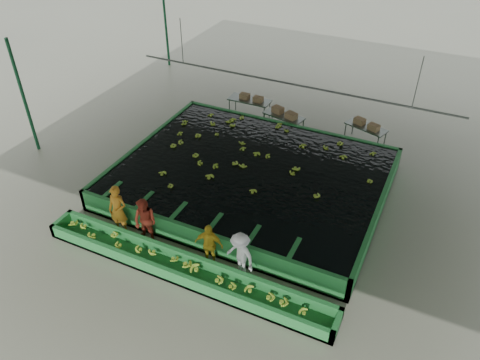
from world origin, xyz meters
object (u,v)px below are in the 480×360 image
at_px(flotation_tank, 251,178).
at_px(worker_d, 240,255).
at_px(box_stack_right, 366,127).
at_px(sorting_trough, 183,269).
at_px(box_stack_left, 251,100).
at_px(worker_a, 118,210).
at_px(worker_b, 145,221).
at_px(packing_table_mid, 283,124).
at_px(box_stack_mid, 284,115).
at_px(worker_c, 209,245).
at_px(packing_table_left, 249,108).
at_px(packing_table_right, 365,135).

relative_size(flotation_tank, worker_d, 6.08).
relative_size(worker_d, box_stack_right, 1.35).
relative_size(sorting_trough, box_stack_left, 8.48).
xyz_separation_m(worker_a, box_stack_right, (6.21, 9.56, -0.10)).
height_order(worker_a, box_stack_left, worker_a).
bearing_deg(worker_b, worker_a, -178.56).
relative_size(sorting_trough, packing_table_mid, 5.19).
xyz_separation_m(worker_d, box_stack_mid, (-2.02, 8.89, 0.06)).
relative_size(flotation_tank, box_stack_mid, 7.59).
bearing_deg(box_stack_right, worker_a, -123.02).
bearing_deg(box_stack_mid, worker_c, -84.09).
bearing_deg(worker_a, box_stack_mid, 68.03).
height_order(worker_a, worker_b, worker_a).
bearing_deg(worker_d, worker_c, -161.08).
distance_m(worker_d, packing_table_left, 10.44).
bearing_deg(worker_c, worker_d, -11.22).
relative_size(packing_table_right, box_stack_left, 1.56).
relative_size(worker_c, box_stack_mid, 1.21).
relative_size(worker_a, box_stack_mid, 1.43).
bearing_deg(worker_c, worker_b, 168.78).
distance_m(sorting_trough, box_stack_left, 10.66).
distance_m(worker_b, packing_table_left, 9.62).
distance_m(sorting_trough, worker_a, 3.19).
bearing_deg(box_stack_left, worker_c, -73.17).
bearing_deg(worker_b, sorting_trough, -21.29).
height_order(packing_table_left, box_stack_left, box_stack_left).
bearing_deg(box_stack_mid, packing_table_left, 161.46).
relative_size(worker_a, packing_table_right, 1.02).
height_order(sorting_trough, box_stack_left, box_stack_left).
height_order(packing_table_left, packing_table_mid, packing_table_left).
bearing_deg(flotation_tank, sorting_trough, -90.00).
distance_m(packing_table_right, box_stack_right, 0.42).
distance_m(packing_table_mid, box_stack_mid, 0.44).
bearing_deg(packing_table_right, worker_c, -105.82).
relative_size(sorting_trough, worker_c, 6.28).
relative_size(worker_c, worker_d, 0.97).
height_order(packing_table_mid, box_stack_mid, box_stack_mid).
distance_m(worker_a, packing_table_mid, 9.28).
distance_m(box_stack_left, box_stack_right, 5.60).
distance_m(worker_a, worker_b, 1.10).
bearing_deg(packing_table_mid, worker_c, -83.92).
bearing_deg(worker_d, packing_table_right, 99.35).
relative_size(worker_d, packing_table_mid, 0.85).
height_order(packing_table_left, box_stack_right, box_stack_right).
height_order(flotation_tank, packing_table_mid, flotation_tank).
bearing_deg(box_stack_left, sorting_trough, -76.96).
relative_size(sorting_trough, box_stack_right, 8.18).
distance_m(worker_c, packing_table_mid, 8.97).
height_order(worker_b, box_stack_left, worker_b).
bearing_deg(box_stack_mid, worker_b, -99.46).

